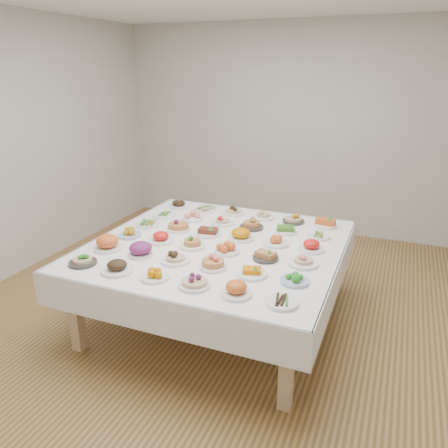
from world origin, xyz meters
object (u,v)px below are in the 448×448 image
at_px(dish_18, 148,224).
at_px(display_table, 218,250).
at_px(dish_0, 82,258).
at_px(dish_35, 325,222).

bearing_deg(dish_18, display_table, -11.07).
xyz_separation_m(dish_0, dish_35, (1.60, 1.60, -0.00)).
relative_size(dish_18, dish_35, 0.98).
relative_size(display_table, dish_35, 9.47).
distance_m(display_table, dish_0, 1.14).
bearing_deg(display_table, dish_0, -135.13).
xyz_separation_m(dish_18, dish_35, (1.60, 0.64, 0.02)).
relative_size(dish_0, dish_18, 0.97).
xyz_separation_m(display_table, dish_0, (-0.80, -0.80, 0.12)).
relative_size(display_table, dish_18, 9.70).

